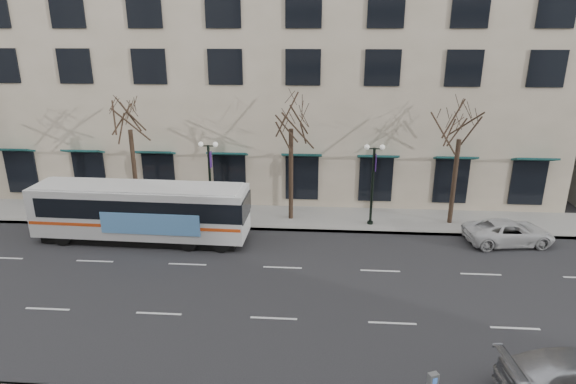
# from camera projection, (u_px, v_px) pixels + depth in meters

# --- Properties ---
(ground) EXTENTS (160.00, 160.00, 0.00)m
(ground) POSITION_uv_depth(u_px,v_px,m) (279.00, 291.00, 22.64)
(ground) COLOR black
(ground) RESTS_ON ground
(sidewalk_far) EXTENTS (80.00, 4.00, 0.15)m
(sidewalk_far) POSITION_uv_depth(u_px,v_px,m) (369.00, 220.00, 30.77)
(sidewalk_far) COLOR gray
(sidewalk_far) RESTS_ON ground
(building_hotel) EXTENTS (40.00, 20.00, 24.00)m
(building_hotel) POSITION_uv_depth(u_px,v_px,m) (276.00, 24.00, 38.72)
(building_hotel) COLOR tan
(building_hotel) RESTS_ON ground
(tree_far_left) EXTENTS (3.60, 3.60, 8.34)m
(tree_far_left) POSITION_uv_depth(u_px,v_px,m) (128.00, 114.00, 29.46)
(tree_far_left) COLOR black
(tree_far_left) RESTS_ON ground
(tree_far_mid) EXTENTS (3.60, 3.60, 8.55)m
(tree_far_mid) POSITION_uv_depth(u_px,v_px,m) (291.00, 113.00, 28.72)
(tree_far_mid) COLOR black
(tree_far_mid) RESTS_ON ground
(tree_far_right) EXTENTS (3.60, 3.60, 8.06)m
(tree_far_right) POSITION_uv_depth(u_px,v_px,m) (461.00, 123.00, 28.19)
(tree_far_right) COLOR black
(tree_far_right) RESTS_ON ground
(lamp_post_left) EXTENTS (1.22, 0.45, 5.21)m
(lamp_post_left) POSITION_uv_depth(u_px,v_px,m) (210.00, 178.00, 29.77)
(lamp_post_left) COLOR black
(lamp_post_left) RESTS_ON ground
(lamp_post_right) EXTENTS (1.22, 0.45, 5.21)m
(lamp_post_right) POSITION_uv_depth(u_px,v_px,m) (373.00, 181.00, 29.09)
(lamp_post_right) COLOR black
(lamp_post_right) RESTS_ON ground
(city_bus) EXTENTS (12.33, 3.01, 3.32)m
(city_bus) POSITION_uv_depth(u_px,v_px,m) (142.00, 211.00, 27.50)
(city_bus) COLOR silver
(city_bus) RESTS_ON ground
(white_pickup) EXTENTS (5.23, 2.95, 1.38)m
(white_pickup) POSITION_uv_depth(u_px,v_px,m) (509.00, 232.00, 27.41)
(white_pickup) COLOR silver
(white_pickup) RESTS_ON ground
(pay_station) EXTENTS (0.36, 0.30, 1.44)m
(pay_station) POSITION_uv_depth(u_px,v_px,m) (432.00, 384.00, 14.99)
(pay_station) COLOR slate
(pay_station) RESTS_ON sidewalk_near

